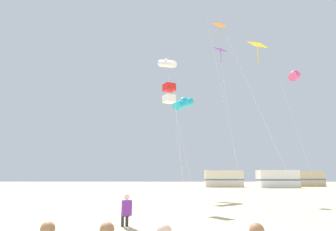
% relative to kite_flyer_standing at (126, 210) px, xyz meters
% --- Properties ---
extents(kite_flyer_standing, '(0.44, 0.56, 1.16)m').
position_rel_kite_flyer_standing_xyz_m(kite_flyer_standing, '(0.00, 0.00, 0.00)').
color(kite_flyer_standing, '#722D99').
rests_on(kite_flyer_standing, ground).
extents(kite_diamond_gold, '(3.11, 2.61, 9.46)m').
position_rel_kite_flyer_standing_xyz_m(kite_diamond_gold, '(6.57, 4.97, 8.25)').
color(kite_diamond_gold, silver).
rests_on(kite_diamond_gold, ground).
extents(kite_tube_rainbow, '(2.55, 2.85, 11.05)m').
position_rel_kite_flyer_standing_xyz_m(kite_tube_rainbow, '(12.36, 13.71, 9.73)').
color(kite_tube_rainbow, silver).
rests_on(kite_tube_rainbow, ground).
extents(kite_diamond_orange, '(2.17, 1.75, 13.48)m').
position_rel_kite_flyer_standing_xyz_m(kite_diamond_orange, '(5.37, 10.06, 11.97)').
color(kite_diamond_orange, silver).
rests_on(kite_diamond_orange, ground).
extents(kite_diamond_violet, '(1.77, 1.77, 12.65)m').
position_rel_kite_flyer_standing_xyz_m(kite_diamond_violet, '(5.91, 12.84, 11.21)').
color(kite_diamond_violet, silver).
rests_on(kite_diamond_violet, ground).
extents(kite_tube_cyan, '(2.21, 2.48, 8.37)m').
position_rel_kite_flyer_standing_xyz_m(kite_tube_cyan, '(2.63, 12.69, 7.05)').
color(kite_tube_cyan, silver).
rests_on(kite_tube_cyan, ground).
extents(kite_tube_white, '(3.51, 3.69, 13.59)m').
position_rel_kite_flyer_standing_xyz_m(kite_tube_white, '(1.22, 17.13, 12.27)').
color(kite_tube_white, silver).
rests_on(kite_tube_white, ground).
extents(kite_box_scarlet, '(1.33, 1.33, 7.19)m').
position_rel_kite_flyer_standing_xyz_m(kite_box_scarlet, '(1.49, 6.02, 6.00)').
color(kite_box_scarlet, silver).
rests_on(kite_box_scarlet, ground).
extents(rv_van_cream, '(6.55, 2.65, 2.80)m').
position_rel_kite_flyer_standing_xyz_m(rv_van_cream, '(10.61, 41.06, 0.78)').
color(rv_van_cream, beige).
rests_on(rv_van_cream, ground).
extents(rv_van_white, '(6.61, 2.84, 2.80)m').
position_rel_kite_flyer_standing_xyz_m(rv_van_white, '(18.74, 38.04, 0.78)').
color(rv_van_white, white).
rests_on(rv_van_white, ground).
extents(rv_van_tan, '(6.53, 2.60, 2.80)m').
position_rel_kite_flyer_standing_xyz_m(rv_van_tan, '(26.14, 44.86, 0.78)').
color(rv_van_tan, '#C6B28C').
rests_on(rv_van_tan, ground).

